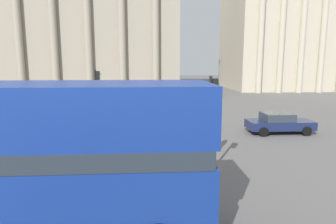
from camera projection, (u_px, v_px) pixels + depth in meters
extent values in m
cylinder|color=black|center=(155.00, 196.00, 9.36)|extent=(1.04, 0.22, 1.04)
cube|color=navy|center=(14.00, 190.00, 7.73)|extent=(10.17, 2.50, 1.74)
cube|color=#2D3842|center=(10.00, 149.00, 7.55)|extent=(9.97, 2.53, 0.45)
cube|color=navy|center=(7.00, 113.00, 7.39)|extent=(10.17, 2.50, 1.44)
cube|color=#A39984|center=(70.00, 23.00, 45.14)|extent=(31.91, 15.76, 20.81)
cylinder|color=#A39984|center=(18.00, 27.00, 36.93)|extent=(0.90, 0.90, 17.69)
cylinder|color=#A39984|center=(53.00, 27.00, 37.21)|extent=(0.90, 0.90, 17.69)
cylinder|color=#A39984|center=(88.00, 28.00, 37.50)|extent=(0.90, 0.90, 17.69)
cylinder|color=#A39984|center=(122.00, 28.00, 37.78)|extent=(0.90, 0.90, 17.69)
cylinder|color=#A39984|center=(156.00, 28.00, 38.06)|extent=(0.90, 0.90, 17.69)
cube|color=beige|center=(298.00, 23.00, 51.68)|extent=(23.58, 15.30, 22.58)
cylinder|color=beige|center=(261.00, 27.00, 43.36)|extent=(0.90, 0.90, 19.19)
cylinder|color=beige|center=(282.00, 27.00, 43.57)|extent=(0.90, 0.90, 19.19)
cylinder|color=beige|center=(303.00, 27.00, 43.78)|extent=(0.90, 0.90, 19.19)
cylinder|color=beige|center=(324.00, 28.00, 43.99)|extent=(0.90, 0.90, 19.19)
cylinder|color=black|center=(210.00, 127.00, 12.17)|extent=(0.12, 0.12, 4.11)
cube|color=black|center=(215.00, 87.00, 11.92)|extent=(0.20, 0.24, 0.70)
sphere|color=green|center=(218.00, 84.00, 11.90)|extent=(0.14, 0.14, 0.14)
cylinder|color=black|center=(96.00, 101.00, 19.89)|extent=(0.12, 0.12, 4.16)
cube|color=black|center=(98.00, 76.00, 19.63)|extent=(0.20, 0.24, 0.70)
sphere|color=green|center=(100.00, 74.00, 19.62)|extent=(0.14, 0.14, 0.14)
cylinder|color=black|center=(293.00, 125.00, 20.71)|extent=(0.60, 0.18, 0.60)
cylinder|color=black|center=(307.00, 131.00, 18.99)|extent=(0.60, 0.18, 0.60)
cylinder|color=black|center=(254.00, 126.00, 20.53)|extent=(0.60, 0.18, 0.60)
cylinder|color=black|center=(264.00, 132.00, 18.81)|extent=(0.60, 0.18, 0.60)
cube|color=#19234C|center=(280.00, 124.00, 19.71)|extent=(4.20, 1.75, 0.55)
cube|color=#2D3842|center=(277.00, 117.00, 19.61)|extent=(1.89, 1.61, 0.50)
cylinder|color=black|center=(162.00, 122.00, 22.03)|extent=(0.60, 0.18, 0.60)
cylinder|color=black|center=(163.00, 127.00, 20.31)|extent=(0.60, 0.18, 0.60)
cylinder|color=black|center=(124.00, 122.00, 21.84)|extent=(0.60, 0.18, 0.60)
cylinder|color=black|center=(122.00, 127.00, 20.12)|extent=(0.60, 0.18, 0.60)
cube|color=black|center=(143.00, 121.00, 21.03)|extent=(4.20, 1.75, 0.55)
cube|color=#2D3842|center=(140.00, 113.00, 20.93)|extent=(1.89, 1.61, 0.50)
cylinder|color=#282B33|center=(103.00, 136.00, 17.26)|extent=(0.14, 0.14, 0.81)
cylinder|color=#282B33|center=(107.00, 136.00, 17.27)|extent=(0.14, 0.14, 0.81)
cylinder|color=yellow|center=(105.00, 124.00, 17.14)|extent=(0.32, 0.32, 0.64)
sphere|color=tan|center=(104.00, 117.00, 17.07)|extent=(0.22, 0.22, 0.22)
cylinder|color=#282B33|center=(48.00, 132.00, 18.40)|extent=(0.14, 0.14, 0.82)
cylinder|color=#282B33|center=(51.00, 132.00, 18.42)|extent=(0.14, 0.14, 0.82)
cylinder|color=#606638|center=(49.00, 120.00, 18.29)|extent=(0.32, 0.32, 0.65)
sphere|color=tan|center=(49.00, 113.00, 18.22)|extent=(0.22, 0.22, 0.22)
cylinder|color=#282B33|center=(216.00, 142.00, 16.01)|extent=(0.14, 0.14, 0.80)
cylinder|color=#282B33|center=(219.00, 142.00, 16.02)|extent=(0.14, 0.14, 0.80)
cylinder|color=black|center=(218.00, 129.00, 15.89)|extent=(0.32, 0.32, 0.63)
sphere|color=tan|center=(218.00, 122.00, 15.82)|extent=(0.22, 0.22, 0.22)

